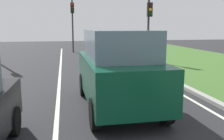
# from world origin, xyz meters

# --- Properties ---
(ground_plane) EXTENTS (60.00, 60.00, 0.00)m
(ground_plane) POSITION_xyz_m (0.00, 14.00, 0.00)
(ground_plane) COLOR #262628
(lane_line_center) EXTENTS (0.12, 32.00, 0.01)m
(lane_line_center) POSITION_xyz_m (-0.70, 14.00, 0.00)
(lane_line_center) COLOR silver
(lane_line_center) RESTS_ON ground
(lane_line_right_edge) EXTENTS (0.12, 32.00, 0.01)m
(lane_line_right_edge) POSITION_xyz_m (3.60, 14.00, 0.00)
(lane_line_right_edge) COLOR silver
(lane_line_right_edge) RESTS_ON ground
(curb_right) EXTENTS (0.24, 48.00, 0.12)m
(curb_right) POSITION_xyz_m (4.10, 14.00, 0.06)
(curb_right) COLOR #9E9B93
(curb_right) RESTS_ON ground
(car_suv_ahead) EXTENTS (2.01, 4.52, 2.28)m
(car_suv_ahead) POSITION_xyz_m (1.06, 9.32, 1.17)
(car_suv_ahead) COLOR #0C472D
(car_suv_ahead) RESTS_ON ground
(traffic_light_near_right) EXTENTS (0.32, 0.50, 4.25)m
(traffic_light_near_right) POSITION_xyz_m (5.08, 18.29, 2.82)
(traffic_light_near_right) COLOR #2D2D2D
(traffic_light_near_right) RESTS_ON ground
(traffic_light_far_median) EXTENTS (0.32, 0.50, 4.72)m
(traffic_light_far_median) POSITION_xyz_m (0.38, 25.67, 3.18)
(traffic_light_far_median) COLOR #2D2D2D
(traffic_light_far_median) RESTS_ON ground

